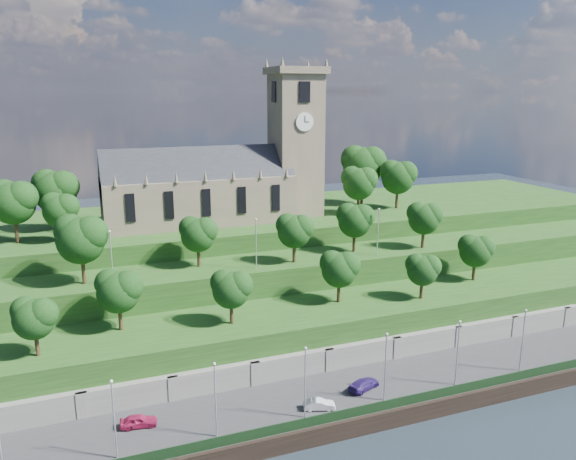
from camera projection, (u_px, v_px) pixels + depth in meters
name	position (u px, v px, depth m)	size (l,w,h in m)	color
ground	(331.00, 442.00, 61.04)	(320.00, 320.00, 0.00)	black
promenade	(309.00, 406.00, 66.24)	(160.00, 12.00, 2.00)	#2D2D30
quay_wall	(331.00, 433.00, 60.73)	(160.00, 0.50, 2.20)	black
fence	(329.00, 418.00, 60.96)	(160.00, 0.10, 1.20)	black
retaining_wall	(291.00, 371.00, 71.30)	(160.00, 2.10, 5.00)	slate
embankment_lower	(275.00, 341.00, 76.41)	(160.00, 12.00, 8.00)	#1E4416
embankment_upper	(251.00, 300.00, 85.91)	(160.00, 10.00, 12.00)	#1E4416
hilltop	(218.00, 255.00, 104.60)	(160.00, 32.00, 15.00)	#1E4416
church	(225.00, 177.00, 97.62)	(38.60, 12.35, 27.60)	#6C5E4C
trees_lower	(281.00, 277.00, 74.82)	(68.62, 9.00, 7.92)	#332214
trees_upper	(254.00, 228.00, 82.53)	(58.96, 8.07, 9.47)	#332214
trees_hilltop	(250.00, 180.00, 99.02)	(73.84, 16.47, 11.79)	#332214
lamp_posts_promenade	(305.00, 377.00, 60.97)	(60.36, 0.36, 8.49)	#B2B2B7
lamp_posts_upper	(256.00, 240.00, 80.70)	(40.36, 0.36, 7.51)	#B2B2B7
car_left	(139.00, 421.00, 60.25)	(1.58, 3.94, 1.34)	#A61B48
car_middle	(319.00, 404.00, 63.57)	(1.26, 3.60, 1.19)	silver
car_right	(364.00, 384.00, 67.87)	(1.82, 4.49, 1.30)	navy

